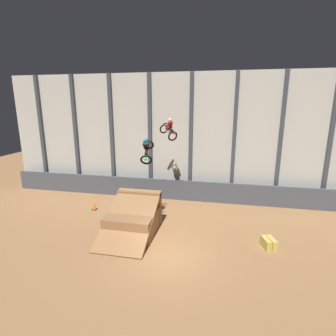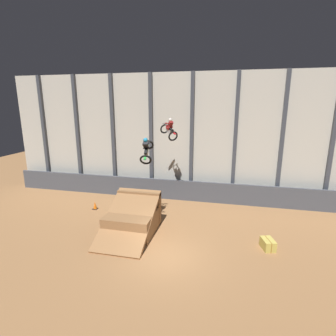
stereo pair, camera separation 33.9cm
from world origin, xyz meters
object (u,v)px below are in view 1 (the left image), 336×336
object	(u,v)px
dirt_ramp	(134,218)
rider_bike_left_air	(147,149)
hay_bale_trackside	(269,243)
rider_bike_right_air	(169,129)
traffic_cone_near_ramp	(94,206)

from	to	relation	value
dirt_ramp	rider_bike_left_air	world-z (taller)	rider_bike_left_air
hay_bale_trackside	rider_bike_right_air	bearing A→B (deg)	144.47
dirt_ramp	rider_bike_right_air	xyz separation A→B (m)	(1.34, 4.25, 5.13)
dirt_ramp	hay_bale_trackside	size ratio (longest dim) A/B	4.41
traffic_cone_near_ramp	dirt_ramp	bearing A→B (deg)	-32.06
rider_bike_left_air	traffic_cone_near_ramp	distance (m)	6.80
rider_bike_right_air	hay_bale_trackside	size ratio (longest dim) A/B	1.69
hay_bale_trackside	traffic_cone_near_ramp	bearing A→B (deg)	166.06
traffic_cone_near_ramp	hay_bale_trackside	xyz separation A→B (m)	(11.93, -2.96, -0.00)
rider_bike_left_air	traffic_cone_near_ramp	xyz separation A→B (m)	(-4.65, 1.55, -4.72)
rider_bike_left_air	hay_bale_trackside	world-z (taller)	rider_bike_left_air
dirt_ramp	rider_bike_left_air	bearing A→B (deg)	55.77
rider_bike_left_air	rider_bike_right_air	bearing A→B (deg)	68.73
traffic_cone_near_ramp	hay_bale_trackside	distance (m)	12.30
dirt_ramp	traffic_cone_near_ramp	distance (m)	4.75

